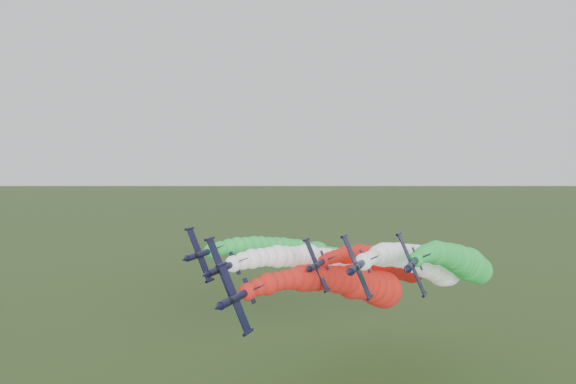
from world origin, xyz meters
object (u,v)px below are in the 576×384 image
jet_outer_left (313,257)px  jet_outer_right (463,263)px  jet_lead (358,285)px  jet_inner_right (427,264)px  jet_inner_left (338,266)px  jet_trail (391,263)px

jet_outer_left → jet_outer_right: 37.26m
jet_lead → jet_inner_right: size_ratio=1.01×
jet_inner_left → jet_lead: bearing=-45.8°
jet_lead → jet_inner_right: 17.84m
jet_inner_left → jet_trail: (8.84, 19.41, -2.25)m
jet_inner_left → jet_trail: bearing=65.5°
jet_outer_left → jet_lead: bearing=-46.4°
jet_outer_right → jet_trail: 21.53m
jet_lead → jet_inner_left: (-6.61, 6.80, 2.46)m
jet_inner_right → jet_outer_right: (7.61, 5.04, -0.03)m
jet_inner_left → jet_outer_right: jet_outer_right is taller
jet_inner_right → jet_outer_left: bearing=169.0°
jet_outer_right → jet_lead: bearing=-142.3°
jet_inner_left → jet_outer_left: (-9.59, 10.18, -0.14)m
jet_inner_left → jet_inner_right: jet_inner_right is taller
jet_outer_right → jet_outer_left: bearing=178.9°
jet_inner_left → jet_trail: size_ratio=1.01×
jet_inner_left → jet_outer_left: jet_inner_left is taller
jet_inner_right → jet_lead: bearing=-140.1°
jet_trail → jet_outer_left: bearing=-153.4°
jet_lead → jet_outer_left: jet_outer_left is taller
jet_outer_right → jet_inner_right: bearing=-146.5°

